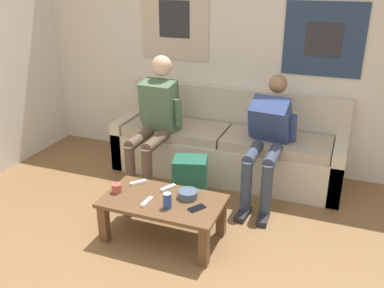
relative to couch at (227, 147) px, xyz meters
name	(u,v)px	position (x,y,z in m)	size (l,w,h in m)	color
wall_back	(239,48)	(0.00, 0.34, 0.98)	(10.00, 0.07, 2.55)	silver
couch	(227,147)	(0.00, 0.00, 0.00)	(2.38, 0.70, 0.88)	beige
coffee_table	(163,207)	(-0.13, -1.33, -0.01)	(0.96, 0.53, 0.36)	brown
person_seated_adult	(155,117)	(-0.63, -0.39, 0.38)	(0.47, 0.87, 1.26)	brown
person_seated_teen	(268,135)	(0.49, -0.32, 0.32)	(0.47, 1.00, 1.12)	#384256
backpack	(190,182)	(-0.13, -0.73, -0.08)	(0.36, 0.33, 0.45)	#1E5642
ceramic_bowl	(188,194)	(0.04, -1.23, 0.09)	(0.16, 0.16, 0.06)	#475B75
pillar_candle	(117,188)	(-0.53, -1.36, 0.09)	(0.08, 0.08, 0.09)	#B24C42
drink_can_blue	(167,201)	(-0.05, -1.43, 0.12)	(0.07, 0.07, 0.12)	#28479E
game_controller_near_left	(147,202)	(-0.22, -1.43, 0.07)	(0.04, 0.15, 0.03)	white
game_controller_near_right	(138,183)	(-0.44, -1.17, 0.07)	(0.12, 0.13, 0.03)	white
game_controller_far_center	(168,188)	(-0.16, -1.16, 0.07)	(0.10, 0.14, 0.03)	white
cell_phone	(197,208)	(0.17, -1.36, 0.06)	(0.13, 0.15, 0.01)	black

